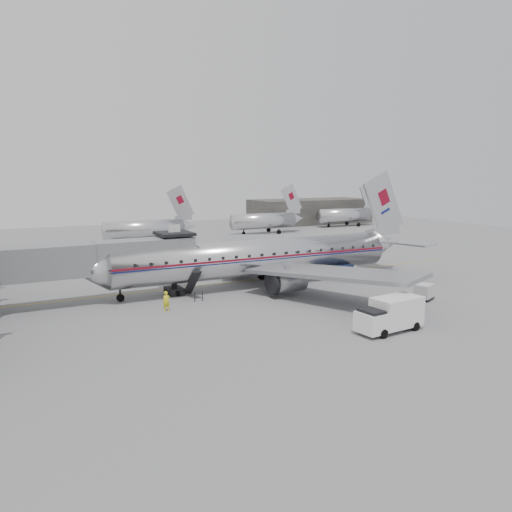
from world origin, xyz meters
The scene contains 12 objects.
ground centered at (0.00, 0.00, 0.00)m, with size 160.00×160.00×0.00m, color slate.
hangar centered at (45.00, 60.00, 3.00)m, with size 30.00×12.00×6.00m, color #32302E.
apron_line centered at (3.00, 6.00, 0.01)m, with size 0.15×60.00×0.01m, color gold.
jet_bridge centered at (-16.66, 3.67, 4.18)m, with size 21.00×6.20×7.10m.
distant_aircraft_near centered at (-1.79, 42.00, 2.73)m, with size 16.39×3.20×10.26m.
distant_aircraft_mid centered at (24.21, 46.00, 2.73)m, with size 16.39×3.20×10.26m.
distant_aircraft_far centered at (48.21, 50.00, 2.73)m, with size 16.39×3.20×10.26m.
airliner centered at (0.80, 2.99, 3.18)m, with size 39.98×37.07×12.65m.
service_van centered at (1.71, -16.01, 1.39)m, with size 5.79×2.62×2.65m.
baggage_cart_navy centered at (10.51, 1.47, 0.93)m, with size 2.61×2.25×1.74m.
baggage_cart_white centered at (11.62, -10.00, 0.82)m, with size 2.41×2.17×1.55m.
ramp_worker centered at (-12.00, -2.36, 0.92)m, with size 0.67×0.44×1.84m, color yellow.
Camera 1 is at (-24.97, -44.48, 12.16)m, focal length 35.00 mm.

